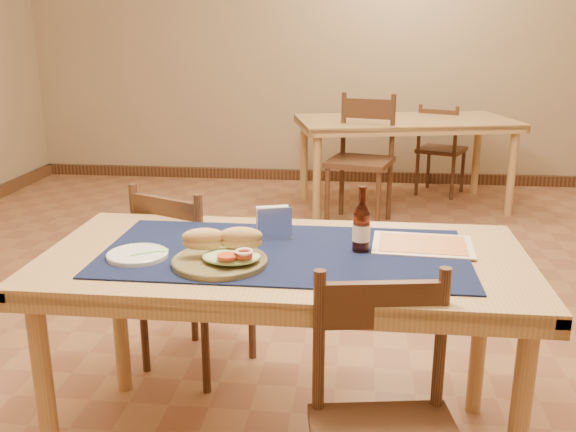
# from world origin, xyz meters

# --- Properties ---
(room) EXTENTS (6.04, 7.04, 2.84)m
(room) POSITION_xyz_m (0.00, 0.00, 1.40)
(room) COLOR #92613F
(room) RESTS_ON ground
(main_table) EXTENTS (1.60, 0.80, 0.75)m
(main_table) POSITION_xyz_m (0.00, -0.80, 0.67)
(main_table) COLOR tan
(main_table) RESTS_ON ground
(placemat) EXTENTS (1.20, 0.60, 0.01)m
(placemat) POSITION_xyz_m (0.00, -0.80, 0.75)
(placemat) COLOR #0E1934
(placemat) RESTS_ON main_table
(baseboard) EXTENTS (6.00, 7.00, 0.10)m
(baseboard) POSITION_xyz_m (0.00, 0.00, 0.05)
(baseboard) COLOR #4F301C
(baseboard) RESTS_ON ground
(back_table) EXTENTS (1.89, 1.24, 0.75)m
(back_table) POSITION_xyz_m (0.61, 2.56, 0.67)
(back_table) COLOR tan
(back_table) RESTS_ON ground
(chair_main_far) EXTENTS (0.53, 0.53, 0.86)m
(chair_main_far) POSITION_xyz_m (-0.47, -0.28, 0.45)
(chair_main_far) COLOR #4F301C
(chair_main_far) RESTS_ON ground
(chair_back_near) EXTENTS (0.55, 0.55, 0.99)m
(chair_back_near) POSITION_xyz_m (0.26, 2.07, 0.51)
(chair_back_near) COLOR #4F301C
(chair_back_near) RESTS_ON ground
(chair_back_far) EXTENTS (0.50, 0.50, 0.82)m
(chair_back_far) POSITION_xyz_m (0.97, 3.03, 0.43)
(chair_back_far) COLOR #4F301C
(chair_back_far) RESTS_ON ground
(sandwich_plate) EXTENTS (0.30, 0.30, 0.12)m
(sandwich_plate) POSITION_xyz_m (-0.18, -0.94, 0.79)
(sandwich_plate) COLOR brown
(sandwich_plate) RESTS_ON placemat
(side_plate) EXTENTS (0.20, 0.20, 0.02)m
(side_plate) POSITION_xyz_m (-0.47, -0.91, 0.76)
(side_plate) COLOR silver
(side_plate) RESTS_ON placemat
(fork) EXTENTS (0.11, 0.08, 0.00)m
(fork) POSITION_xyz_m (-0.42, -0.89, 0.77)
(fork) COLOR #82D575
(fork) RESTS_ON side_plate
(beer_bottle) EXTENTS (0.06, 0.06, 0.22)m
(beer_bottle) POSITION_xyz_m (0.25, -0.76, 0.84)
(beer_bottle) COLOR #47160C
(beer_bottle) RESTS_ON placemat
(napkin_holder) EXTENTS (0.14, 0.08, 0.12)m
(napkin_holder) POSITION_xyz_m (-0.05, -0.66, 0.81)
(napkin_holder) COLOR silver
(napkin_holder) RESTS_ON placemat
(menu_card) EXTENTS (0.35, 0.27, 0.01)m
(menu_card) POSITION_xyz_m (0.46, -0.68, 0.76)
(menu_card) COLOR beige
(menu_card) RESTS_ON placemat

